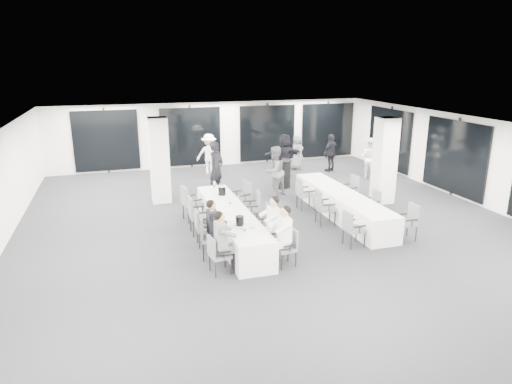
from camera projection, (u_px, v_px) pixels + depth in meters
room at (288, 167)px, 13.99m from camera, size 14.04×16.04×2.84m
column_left at (159, 160)px, 14.86m from camera, size 0.60×0.60×2.80m
column_right at (385, 161)px, 14.82m from camera, size 0.60×0.60×2.80m
banquet_table_main at (231, 223)px, 12.12m from camera, size 0.90×5.00×0.75m
banquet_table_side at (342, 205)px, 13.67m from camera, size 0.90×5.00×0.75m
cocktail_table at (282, 173)px, 16.82m from camera, size 0.74×0.74×1.02m
chair_main_left_near at (217, 252)px, 9.97m from camera, size 0.50×0.54×0.87m
chair_main_left_second at (208, 235)px, 10.76m from camera, size 0.60×0.64×1.02m
chair_main_left_mid at (202, 226)px, 11.48m from camera, size 0.50×0.55×0.94m
chair_main_left_fourth at (196, 213)px, 12.25m from camera, size 0.52×0.59×1.04m
chair_main_left_far at (190, 201)px, 13.28m from camera, size 0.62×0.65×1.04m
chair_main_right_near at (288, 245)px, 10.40m from camera, size 0.49×0.53×0.86m
chair_main_right_second at (277, 233)px, 11.08m from camera, size 0.46×0.51×0.90m
chair_main_right_mid at (263, 218)px, 12.10m from camera, size 0.49×0.53×0.88m
chair_main_right_fourth at (254, 206)px, 12.91m from camera, size 0.57×0.61×0.98m
chair_main_right_far at (243, 195)px, 13.91m from camera, size 0.62×0.65×1.01m
chair_side_left_near at (352, 227)px, 11.44m from camera, size 0.49×0.54×0.93m
chair_side_left_mid at (323, 205)px, 12.96m from camera, size 0.56×0.61×1.02m
chair_side_left_far at (303, 192)px, 14.28m from camera, size 0.52×0.58×1.00m
chair_side_right_near at (409, 220)px, 11.90m from camera, size 0.49×0.55×0.95m
chair_side_right_mid at (373, 202)px, 13.53m from camera, size 0.44×0.49×0.86m
chair_side_right_far at (351, 188)px, 14.78m from camera, size 0.50×0.55×0.96m
seated_guest_a at (223, 238)px, 9.94m from camera, size 0.50×0.38×1.44m
seated_guest_b at (215, 225)px, 10.73m from camera, size 0.50×0.38×1.44m
seated_guest_c at (282, 233)px, 10.26m from camera, size 0.50×0.38×1.44m
seated_guest_d at (271, 222)px, 10.95m from camera, size 0.50×0.38×1.44m
standing_guest_a at (216, 164)px, 15.92m from camera, size 0.98×0.97×2.09m
standing_guest_b at (275, 168)px, 15.61m from camera, size 1.12×0.97×1.98m
standing_guest_c at (209, 151)px, 18.69m from camera, size 1.35×1.02×1.87m
standing_guest_d at (331, 150)px, 19.15m from camera, size 1.21×1.00×1.79m
standing_guest_e at (297, 150)px, 19.52m from camera, size 0.61×0.88×1.70m
standing_guest_f at (284, 153)px, 18.18m from camera, size 1.89×0.92×1.98m
standing_guest_h at (370, 155)px, 18.02m from camera, size 0.95×1.03×1.83m
ice_bucket_near at (240, 221)px, 10.85m from camera, size 0.20×0.20×0.23m
ice_bucket_far at (222, 191)px, 13.31m from camera, size 0.22×0.22×0.25m
water_bottle_a at (245, 229)px, 10.35m from camera, size 0.07×0.07×0.21m
water_bottle_b at (230, 202)px, 12.31m from camera, size 0.06×0.06×0.20m
water_bottle_c at (214, 185)px, 13.97m from camera, size 0.07×0.07×0.23m
plate_a at (243, 229)px, 10.63m from camera, size 0.19×0.19×0.03m
plate_b at (252, 228)px, 10.68m from camera, size 0.22×0.22×0.03m
plate_c at (238, 216)px, 11.53m from camera, size 0.21×0.21×0.03m
wine_glass at (262, 234)px, 9.91m from camera, size 0.08×0.08×0.21m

